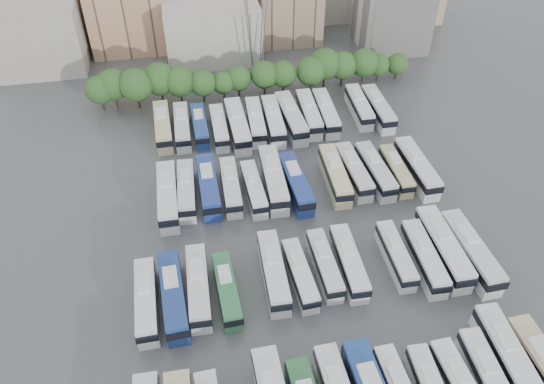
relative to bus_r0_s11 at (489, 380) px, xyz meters
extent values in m
plane|color=#424447|center=(-14.87, 24.64, -1.78)|extent=(220.00, 220.00, 0.00)
cylinder|color=black|center=(-43.89, 66.66, -0.66)|extent=(0.36, 0.36, 2.25)
sphere|color=#234C1E|center=(-43.89, 66.66, 2.39)|extent=(5.39, 5.39, 5.39)
cylinder|color=black|center=(-41.42, 67.39, -0.54)|extent=(0.36, 0.36, 2.48)
sphere|color=#234C1E|center=(-41.42, 67.39, 2.83)|extent=(5.96, 5.96, 5.96)
cylinder|color=black|center=(-37.16, 65.89, -0.47)|extent=(0.36, 0.36, 2.62)
sphere|color=#234C1E|center=(-37.16, 65.89, 3.09)|extent=(6.29, 6.29, 6.29)
cylinder|color=black|center=(-32.72, 67.47, -0.48)|extent=(0.36, 0.36, 2.61)
sphere|color=#234C1E|center=(-32.72, 67.47, 3.07)|extent=(6.27, 6.27, 6.27)
cylinder|color=black|center=(-29.08, 66.46, -0.56)|extent=(0.36, 0.36, 2.44)
sphere|color=#234C1E|center=(-29.08, 66.46, 2.74)|extent=(5.85, 5.85, 5.85)
cylinder|color=black|center=(-24.75, 65.96, -0.71)|extent=(0.36, 0.36, 2.15)
sphere|color=#234C1E|center=(-24.75, 65.96, 2.21)|extent=(5.16, 5.16, 5.16)
cylinder|color=black|center=(-20.79, 66.23, -0.85)|extent=(0.36, 0.36, 1.86)
sphere|color=#234C1E|center=(-20.79, 66.23, 1.67)|extent=(4.46, 4.46, 4.46)
cylinder|color=black|center=(-17.72, 66.82, -0.75)|extent=(0.36, 0.36, 2.06)
sphere|color=#234C1E|center=(-17.72, 66.82, 2.05)|extent=(4.95, 4.95, 4.95)
cylinder|color=black|center=(-12.64, 66.54, -0.66)|extent=(0.36, 0.36, 2.25)
sphere|color=#234C1E|center=(-12.64, 66.54, 2.40)|extent=(5.41, 5.41, 5.41)
cylinder|color=black|center=(-8.94, 66.37, -0.70)|extent=(0.36, 0.36, 2.17)
sphere|color=#234C1E|center=(-8.94, 66.37, 2.25)|extent=(5.21, 5.21, 5.21)
cylinder|color=black|center=(-3.54, 65.80, -0.60)|extent=(0.36, 0.36, 2.36)
sphere|color=#234C1E|center=(-3.54, 65.80, 2.60)|extent=(5.66, 5.66, 5.66)
cylinder|color=black|center=(-0.28, 67.45, -0.48)|extent=(0.36, 0.36, 2.61)
sphere|color=#234C1E|center=(-0.28, 67.45, 3.06)|extent=(6.26, 6.26, 6.26)
cylinder|color=black|center=(3.34, 67.15, -0.62)|extent=(0.36, 0.36, 2.33)
sphere|color=#234C1E|center=(3.34, 67.15, 2.55)|extent=(5.60, 5.60, 5.60)
cylinder|color=black|center=(7.87, 67.22, -0.59)|extent=(0.36, 0.36, 2.38)
sphere|color=#234C1E|center=(7.87, 67.22, 2.65)|extent=(5.72, 5.72, 5.72)
cylinder|color=black|center=(11.05, 67.47, -0.84)|extent=(0.36, 0.36, 1.89)
sphere|color=#234C1E|center=(11.05, 67.47, 1.72)|extent=(4.53, 4.53, 4.53)
cylinder|color=black|center=(15.10, 67.38, -0.87)|extent=(0.36, 0.36, 1.83)
sphere|color=#234C1E|center=(15.10, 67.38, 1.61)|extent=(4.38, 4.38, 4.38)
cube|color=#9E998E|center=(-56.87, 86.64, 5.22)|extent=(18.00, 14.00, 14.00)
cube|color=tan|center=(-38.87, 92.64, 7.22)|extent=(16.00, 12.00, 18.00)
cube|color=#ADA89E|center=(-20.87, 84.64, 4.22)|extent=(20.00, 14.00, 12.00)
cube|color=gray|center=(-2.87, 90.64, 6.22)|extent=(14.00, 12.00, 16.00)
cube|color=tan|center=(-52.87, 102.64, 6.22)|extent=(16.00, 14.00, 16.00)
cube|color=gray|center=(-28.87, 98.64, 3.22)|extent=(12.00, 10.00, 10.00)
cube|color=silver|center=(-16.50, 2.15, 1.81)|extent=(1.77, 3.22, 0.44)
cube|color=silver|center=(-13.15, 1.38, 2.19)|extent=(1.98, 3.57, 0.48)
cube|color=silver|center=(-10.03, 1.47, 1.45)|extent=(1.60, 2.90, 0.39)
cube|color=silver|center=(-6.59, 0.89, 1.44)|extent=(1.64, 2.91, 0.39)
cube|color=silver|center=(-3.46, 0.78, 1.58)|extent=(1.69, 3.03, 0.41)
cube|color=silver|center=(0.00, 0.01, -0.18)|extent=(2.87, 11.44, 3.22)
cube|color=black|center=(-0.01, -0.13, 0.44)|extent=(2.99, 11.61, 0.95)
cube|color=silver|center=(0.06, 1.43, 1.64)|extent=(1.73, 3.09, 0.42)
cube|color=silver|center=(3.28, 1.93, 0.00)|extent=(3.17, 12.68, 3.57)
cube|color=black|center=(3.28, 1.78, 0.68)|extent=(3.30, 12.88, 1.05)
cube|color=silver|center=(3.35, 3.51, 2.01)|extent=(1.91, 3.42, 0.46)
cube|color=silver|center=(6.51, 1.17, 2.05)|extent=(1.89, 3.43, 0.47)
cube|color=silver|center=(-36.19, 17.58, -0.14)|extent=(2.64, 11.63, 3.28)
cube|color=black|center=(-36.19, 17.44, 0.49)|extent=(2.76, 11.80, 0.97)
cube|color=silver|center=(-36.21, 19.03, 1.71)|extent=(1.69, 3.12, 0.43)
cube|color=navy|center=(-32.91, 17.64, -0.03)|extent=(3.23, 12.47, 3.50)
cube|color=black|center=(-32.90, 17.49, 0.64)|extent=(3.37, 12.66, 1.03)
cube|color=silver|center=(-32.99, 19.19, 1.94)|extent=(1.91, 3.38, 0.45)
cube|color=silver|center=(-29.74, 18.55, -0.10)|extent=(2.84, 11.95, 3.37)
cube|color=black|center=(-29.74, 18.41, 0.54)|extent=(2.96, 12.13, 0.99)
cube|color=silver|center=(-29.70, 20.04, 1.80)|extent=(1.77, 3.21, 0.44)
cube|color=#2E6C40|center=(-26.26, 17.48, -0.27)|extent=(2.64, 10.74, 3.02)
cube|color=black|center=(-26.26, 17.35, 0.31)|extent=(2.75, 10.90, 0.89)
cube|color=silver|center=(-26.31, 18.81, 1.44)|extent=(1.61, 2.90, 0.39)
cube|color=silver|center=(-19.97, 19.16, -0.07)|extent=(2.95, 12.19, 3.43)
cube|color=black|center=(-19.98, 19.01, 0.59)|extent=(3.08, 12.38, 1.01)
cube|color=silver|center=(-19.92, 20.67, 1.87)|extent=(1.82, 3.28, 0.44)
cube|color=silver|center=(-16.67, 18.25, -0.28)|extent=(2.75, 10.67, 3.00)
cube|color=black|center=(-16.66, 18.12, 0.29)|extent=(2.86, 10.83, 0.88)
cube|color=silver|center=(-16.73, 19.57, 1.41)|extent=(1.63, 2.89, 0.39)
cube|color=silver|center=(-13.10, 19.28, -0.26)|extent=(2.38, 10.74, 3.04)
cube|color=black|center=(-13.10, 19.14, 0.32)|extent=(2.49, 10.90, 0.89)
cube|color=silver|center=(-13.12, 20.62, 1.45)|extent=(1.55, 2.87, 0.39)
cube|color=silver|center=(-9.88, 18.97, -0.16)|extent=(2.74, 11.52, 3.25)
cube|color=black|center=(-9.89, 18.83, 0.46)|extent=(2.86, 11.70, 0.96)
cube|color=silver|center=(-9.85, 20.41, 1.67)|extent=(1.71, 3.10, 0.42)
cube|color=silver|center=(-3.28, 19.14, -0.28)|extent=(2.45, 10.66, 3.01)
cube|color=black|center=(-3.28, 19.01, 0.30)|extent=(2.56, 10.82, 0.89)
cube|color=silver|center=(-3.26, 20.47, 1.42)|extent=(1.56, 2.86, 0.39)
cube|color=silver|center=(0.18, 17.87, -0.14)|extent=(2.88, 11.71, 3.29)
cube|color=black|center=(0.18, 17.73, 0.49)|extent=(3.01, 11.89, 0.97)
cube|color=silver|center=(0.23, 19.32, 1.72)|extent=(1.76, 3.16, 0.43)
cube|color=silver|center=(3.29, 18.89, 0.09)|extent=(2.94, 13.26, 3.75)
cube|color=black|center=(3.29, 18.72, 0.81)|extent=(3.07, 13.46, 1.10)
cube|color=silver|center=(3.31, 20.54, 2.21)|extent=(1.91, 3.55, 0.49)
cube|color=silver|center=(6.58, 17.56, 0.07)|extent=(3.19, 13.16, 3.71)
cube|color=black|center=(6.59, 17.39, 0.78)|extent=(3.33, 13.36, 1.09)
cube|color=silver|center=(6.53, 19.19, 2.16)|extent=(1.96, 3.54, 0.48)
cube|color=silver|center=(-32.81, 36.56, 0.06)|extent=(2.88, 13.05, 3.69)
cube|color=black|center=(-32.81, 36.40, 0.77)|extent=(3.01, 13.25, 1.09)
cube|color=silver|center=(-32.80, 38.19, 2.15)|extent=(1.88, 3.49, 0.48)
cube|color=silver|center=(-29.94, 37.66, -0.13)|extent=(3.00, 11.74, 3.30)
cube|color=black|center=(-29.95, 37.51, 0.50)|extent=(3.12, 11.92, 0.97)
cube|color=silver|center=(-29.88, 39.11, 1.73)|extent=(1.79, 3.18, 0.43)
cube|color=navy|center=(-26.58, 37.77, -0.01)|extent=(2.69, 12.53, 3.55)
cube|color=black|center=(-26.58, 37.61, 0.67)|extent=(2.82, 12.72, 1.04)
cube|color=silver|center=(-26.59, 39.33, 1.99)|extent=(1.78, 3.34, 0.46)
cube|color=silver|center=(-23.20, 37.27, -0.17)|extent=(2.72, 11.44, 3.23)
cube|color=black|center=(-23.21, 37.13, 0.45)|extent=(2.84, 11.62, 0.95)
cube|color=silver|center=(-23.17, 38.69, 1.65)|extent=(1.69, 3.08, 0.42)
cube|color=silver|center=(-19.79, 36.16, -0.24)|extent=(2.66, 10.99, 3.09)
cube|color=black|center=(-19.79, 36.03, 0.36)|extent=(2.77, 11.15, 0.91)
cube|color=silver|center=(-19.84, 37.53, 1.51)|extent=(1.64, 2.96, 0.40)
cube|color=silver|center=(-16.48, 37.47, 0.11)|extent=(3.27, 13.44, 3.78)
cube|color=black|center=(-16.49, 37.30, 0.83)|extent=(3.41, 13.65, 1.11)
cube|color=silver|center=(-16.43, 39.14, 2.25)|extent=(2.01, 3.62, 0.49)
cube|color=navy|center=(-13.25, 36.00, -0.05)|extent=(3.22, 12.37, 3.47)
cube|color=black|center=(-13.24, 35.85, 0.62)|extent=(3.35, 12.56, 1.02)
cube|color=silver|center=(-13.33, 37.53, 1.91)|extent=(1.90, 3.35, 0.45)
cube|color=beige|center=(-6.72, 36.84, -0.03)|extent=(3.10, 12.47, 3.51)
cube|color=black|center=(-6.72, 36.68, 0.64)|extent=(3.23, 12.66, 1.03)
cube|color=silver|center=(-6.66, 38.38, 1.95)|extent=(1.88, 3.36, 0.45)
cube|color=silver|center=(-3.52, 37.28, -0.11)|extent=(3.01, 11.91, 3.35)
cube|color=black|center=(-3.51, 37.14, 0.53)|extent=(3.14, 12.09, 0.98)
cube|color=silver|center=(-3.58, 38.76, 1.78)|extent=(1.81, 3.22, 0.43)
cube|color=silver|center=(-0.12, 36.68, -0.08)|extent=(3.14, 12.13, 3.41)
cube|color=black|center=(-0.11, 36.53, 0.57)|extent=(3.27, 12.32, 1.00)
cube|color=silver|center=(-0.20, 38.18, 1.84)|extent=(1.86, 3.28, 0.44)
cube|color=#BEB583|center=(3.30, 36.39, -0.28)|extent=(2.37, 10.66, 3.01)
cube|color=black|center=(3.30, 36.26, 0.30)|extent=(2.48, 10.82, 0.89)
cube|color=silver|center=(3.32, 37.72, 1.43)|extent=(1.54, 2.85, 0.39)
cube|color=silver|center=(6.64, 36.09, 0.02)|extent=(2.93, 12.79, 3.61)
cube|color=black|center=(6.64, 35.93, 0.71)|extent=(3.06, 12.98, 1.06)
cube|color=silver|center=(6.61, 37.68, 2.06)|extent=(1.87, 3.43, 0.47)
cube|color=#C9BE8A|center=(-32.90, 55.66, -0.02)|extent=(2.94, 12.50, 3.52)
cube|color=black|center=(-32.90, 55.50, 0.65)|extent=(3.06, 12.69, 1.04)
cube|color=silver|center=(-32.94, 57.21, 1.97)|extent=(1.84, 3.36, 0.46)
cube|color=silver|center=(-29.56, 55.12, -0.12)|extent=(2.69, 11.81, 3.33)
cube|color=black|center=(-29.56, 54.97, 0.52)|extent=(2.81, 11.98, 0.98)
cube|color=silver|center=(-29.53, 56.59, 1.77)|extent=(1.72, 3.16, 0.43)
cube|color=navy|center=(-26.44, 54.97, -0.24)|extent=(2.46, 10.93, 3.09)
cube|color=black|center=(-26.44, 54.84, 0.35)|extent=(2.57, 11.10, 0.91)
cube|color=silver|center=(-26.46, 56.33, 1.51)|extent=(1.58, 2.93, 0.40)
cube|color=silver|center=(-23.12, 53.75, -0.20)|extent=(2.43, 11.21, 3.17)
cube|color=black|center=(-23.12, 53.61, 0.41)|extent=(2.55, 11.37, 0.93)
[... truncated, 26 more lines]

